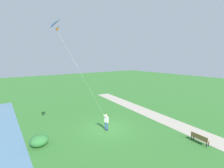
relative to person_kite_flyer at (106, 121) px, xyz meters
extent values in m
plane|color=#33702D|center=(-0.23, -0.28, -1.05)|extent=(120.00, 120.00, 0.00)
cube|color=#ADA393|center=(-7.36, 1.72, -1.04)|extent=(5.24, 32.09, 0.02)
cube|color=#232328|center=(-0.05, 0.11, -1.02)|extent=(0.26, 0.20, 0.06)
cylinder|color=#2D4C8E|center=(-0.07, 0.10, -0.60)|extent=(0.14, 0.14, 0.82)
cube|color=#232328|center=(0.05, -0.11, -1.02)|extent=(0.26, 0.20, 0.06)
cylinder|color=#2D4C8E|center=(0.03, -0.12, -0.60)|extent=(0.14, 0.14, 0.82)
cube|color=white|center=(-0.02, -0.01, 0.11)|extent=(0.36, 0.45, 0.60)
sphere|color=#DBB28E|center=(-0.02, -0.01, 0.57)|extent=(0.22, 0.22, 0.22)
ellipsoid|color=olive|center=(-0.03, -0.02, 0.61)|extent=(0.30, 0.30, 0.13)
cylinder|color=white|center=(0.15, 0.16, 0.56)|extent=(0.56, 0.14, 0.43)
cylinder|color=white|center=(0.22, 0.00, 0.56)|extent=(0.41, 0.50, 0.43)
sphere|color=#DBB28E|center=(0.33, 0.15, 0.69)|extent=(0.10, 0.10, 0.10)
pyramid|color=blue|center=(5.03, 2.41, 8.57)|extent=(0.82, 1.50, 0.55)
cone|color=orange|center=(5.32, 2.37, 8.22)|extent=(0.23, 0.23, 0.22)
cylinder|color=black|center=(5.32, 2.37, 8.33)|extent=(0.22, 1.34, 0.02)
cylinder|color=silver|center=(2.83, 1.26, 4.43)|extent=(5.01, 2.24, 7.48)
cube|color=olive|center=(-5.28, 7.05, -0.60)|extent=(0.57, 1.53, 0.05)
cube|color=olive|center=(-5.09, 7.04, -0.37)|extent=(0.17, 1.50, 0.40)
cube|color=#2D2D33|center=(-5.50, 6.40, -0.82)|extent=(0.07, 0.07, 0.45)
cube|color=#2D2D33|center=(-5.18, 6.37, -0.82)|extent=(0.07, 0.07, 0.45)
cube|color=#2D2D33|center=(-5.38, 7.74, -0.82)|extent=(0.07, 0.07, 0.45)
cube|color=#2D2D33|center=(-5.06, 7.71, -0.82)|extent=(0.07, 0.07, 0.45)
ellipsoid|color=#2D7033|center=(6.34, -0.91, -0.56)|extent=(1.55, 1.36, 0.97)
camera|label=1|loc=(8.63, 12.83, 6.43)|focal=25.05mm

